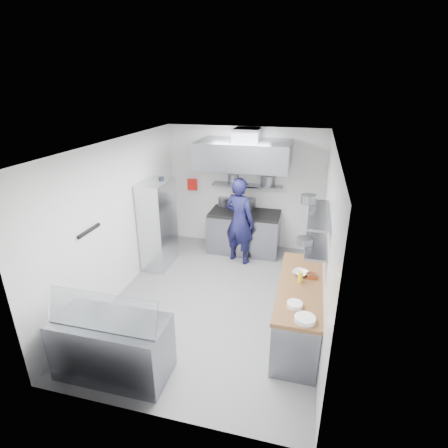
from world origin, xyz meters
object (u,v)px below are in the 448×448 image
(gas_range, at_px, (244,233))
(wire_rack, at_px, (158,224))
(display_case, at_px, (113,347))
(chef, at_px, (239,221))

(gas_range, xyz_separation_m, wire_rack, (-1.63, -1.08, 0.48))
(gas_range, xyz_separation_m, display_case, (-0.96, -4.10, -0.03))
(gas_range, distance_m, display_case, 4.21)
(display_case, bearing_deg, chef, 75.22)
(chef, bearing_deg, wire_rack, 40.26)
(wire_rack, xyz_separation_m, display_case, (0.67, -3.02, -0.50))
(wire_rack, height_order, display_case, wire_rack)
(display_case, bearing_deg, wire_rack, 102.54)
(chef, xyz_separation_m, display_case, (-0.95, -3.58, -0.52))
(chef, height_order, display_case, chef)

